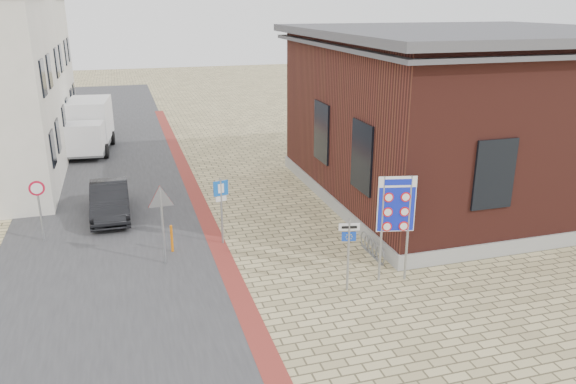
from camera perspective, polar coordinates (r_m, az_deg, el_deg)
ground at (r=15.73m, az=2.99°, el=-10.88°), size 120.00×120.00×0.00m
road_strip at (r=28.92m, az=-17.65°, el=2.28°), size 7.00×60.00×0.02m
curb_strip at (r=24.28m, az=-9.43°, el=-0.15°), size 0.60×40.00×0.02m
brick_building at (r=24.48m, az=17.80°, el=7.78°), size 13.00×13.00×6.80m
townhouse_far at (r=37.56m, az=-26.80°, el=11.28°), size 7.40×6.40×8.30m
bike_rack at (r=18.35m, az=8.55°, el=-5.63°), size 0.08×1.80×0.60m
sedan at (r=22.29m, az=-17.63°, el=-0.78°), size 1.39×3.98×1.31m
box_truck at (r=32.43m, az=-19.62°, el=6.34°), size 2.63×5.40×2.73m
border_sign at (r=16.11m, az=10.94°, el=-1.42°), size 1.07×0.28×3.19m
essen_sign at (r=15.67m, az=6.17°, el=-5.30°), size 0.58×0.17×2.16m
parking_sign at (r=18.65m, az=-6.80°, el=-0.86°), size 0.50×0.15×2.30m
yield_sign at (r=17.38m, az=-12.76°, el=-1.37°), size 0.90×0.11×2.52m
speed_sign at (r=20.52m, az=-23.99°, el=-0.91°), size 0.51×0.08×2.17m
bollard at (r=18.69m, az=-11.72°, el=-4.67°), size 0.10×0.10×0.93m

